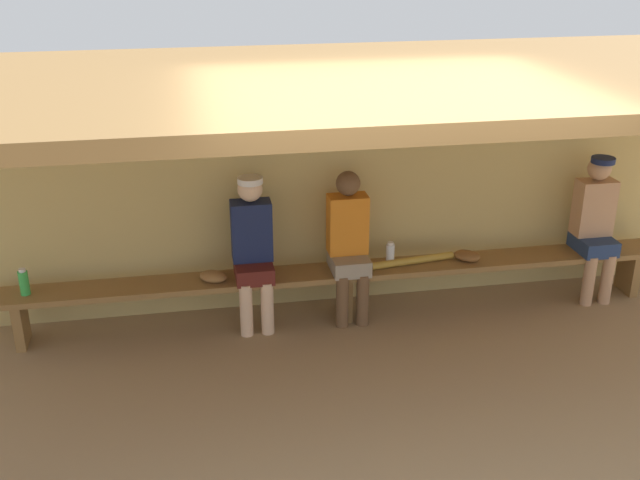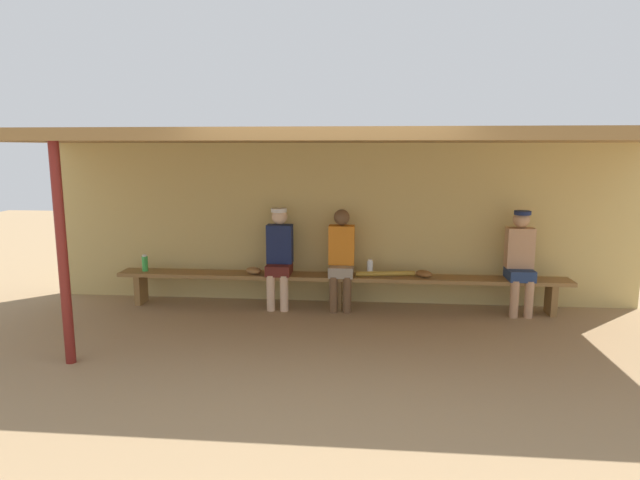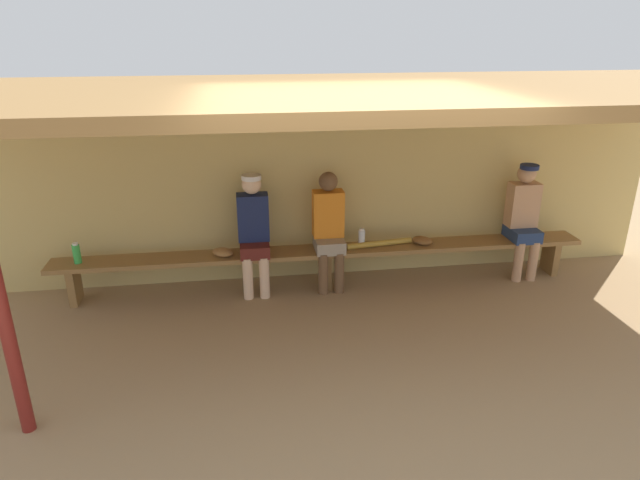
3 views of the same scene
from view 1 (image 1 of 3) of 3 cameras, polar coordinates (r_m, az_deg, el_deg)
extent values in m
plane|color=#9E7F59|center=(5.68, 5.19, -12.91)|extent=(24.00, 24.00, 0.00)
cube|color=tan|center=(6.93, 1.16, 4.19)|extent=(8.00, 0.20, 2.20)
cube|color=olive|center=(5.40, 4.06, 11.55)|extent=(8.00, 2.80, 0.12)
cube|color=olive|center=(6.76, 1.88, -2.36)|extent=(6.00, 0.36, 0.05)
cube|color=olive|center=(6.89, -21.25, -5.69)|extent=(0.08, 0.29, 0.41)
cube|color=olive|center=(6.87, 1.85, -4.10)|extent=(0.08, 0.29, 0.41)
cube|color=olive|center=(7.87, 21.84, -2.18)|extent=(0.08, 0.29, 0.41)
cube|color=navy|center=(7.52, 19.55, -0.27)|extent=(0.32, 0.40, 0.14)
cylinder|color=tan|center=(7.47, 19.24, -2.84)|extent=(0.11, 0.11, 0.48)
cylinder|color=tan|center=(7.55, 20.44, -2.72)|extent=(0.11, 0.11, 0.48)
cube|color=tan|center=(7.47, 19.59, 2.29)|extent=(0.34, 0.20, 0.52)
sphere|color=tan|center=(7.36, 19.96, 4.99)|extent=(0.21, 0.21, 0.21)
cylinder|color=#19234C|center=(7.30, 20.21, 5.56)|extent=(0.21, 0.21, 0.05)
cube|color=#591E19|center=(6.60, -4.92, -2.22)|extent=(0.32, 0.40, 0.14)
cylinder|color=beige|center=(6.57, -5.48, -5.14)|extent=(0.11, 0.11, 0.48)
cylinder|color=beige|center=(6.59, -3.91, -5.02)|extent=(0.11, 0.11, 0.48)
cube|color=#19234C|center=(6.54, -5.09, 0.70)|extent=(0.34, 0.20, 0.52)
sphere|color=beige|center=(6.41, -5.20, 3.77)|extent=(0.21, 0.21, 0.21)
cylinder|color=white|center=(6.34, -5.19, 4.42)|extent=(0.21, 0.21, 0.05)
cube|color=gray|center=(6.71, 2.16, -1.68)|extent=(0.32, 0.40, 0.14)
cylinder|color=brown|center=(6.68, 1.66, -4.56)|extent=(0.11, 0.11, 0.48)
cylinder|color=brown|center=(6.72, 3.17, -4.43)|extent=(0.11, 0.11, 0.48)
cube|color=orange|center=(6.66, 2.05, 1.19)|extent=(0.34, 0.20, 0.52)
sphere|color=brown|center=(6.53, 2.09, 4.21)|extent=(0.21, 0.21, 0.21)
cylinder|color=green|center=(6.71, -21.03, -2.99)|extent=(0.08, 0.08, 0.20)
cylinder|color=white|center=(6.67, -21.17, -2.10)|extent=(0.06, 0.06, 0.02)
cylinder|color=silver|center=(6.83, 5.20, -1.08)|extent=(0.08, 0.08, 0.19)
cylinder|color=white|center=(6.78, 5.24, -0.24)|extent=(0.05, 0.05, 0.02)
ellipsoid|color=olive|center=(6.58, -7.90, -2.68)|extent=(0.29, 0.27, 0.09)
ellipsoid|color=brown|center=(7.03, 10.82, -1.15)|extent=(0.29, 0.29, 0.09)
cylinder|color=#B28C33|center=(6.89, 6.86, -1.52)|extent=(0.78, 0.18, 0.07)
camera|label=2|loc=(2.31, 95.80, -35.44)|focal=30.33mm
camera|label=3|loc=(0.64, 40.72, -29.94)|focal=31.51mm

